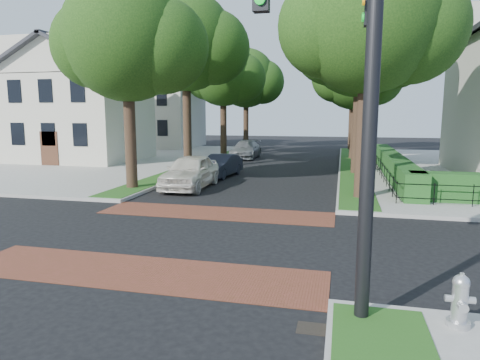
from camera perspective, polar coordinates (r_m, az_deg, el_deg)
name	(u,v)px	position (r m, az deg, el deg)	size (l,w,h in m)	color
ground	(187,236)	(13.64, -7.12, -7.42)	(120.00, 120.00, 0.00)	black
sidewalk_nw	(48,158)	(39.67, -24.18, 2.70)	(30.00, 30.00, 0.15)	gray
crosswalk_far	(216,213)	(16.57, -3.24, -4.41)	(9.00, 2.20, 0.01)	brown
crosswalk_near	(140,272)	(10.86, -13.17, -11.89)	(9.00, 2.20, 0.01)	brown
storm_drain	(315,329)	(8.19, 9.98, -18.96)	(0.65, 0.45, 0.01)	black
grass_strip_ne	(352,165)	(31.57, 14.71, 1.95)	(1.60, 29.80, 0.02)	#1F4C15
grass_strip_nw	(208,161)	(33.12, -4.32, 2.53)	(1.60, 29.80, 0.02)	#1F4C15
tree_right_near	(370,21)	(19.87, 16.94, 19.58)	(7.75, 6.67, 10.66)	black
tree_right_mid	(362,43)	(27.83, 15.99, 17.19)	(8.25, 7.09, 11.22)	black
tree_right_far	(357,74)	(36.61, 15.30, 13.43)	(7.25, 6.23, 9.74)	black
tree_right_back	(354,79)	(45.61, 14.98, 12.94)	(7.50, 6.45, 10.20)	black
tree_left_near	(131,40)	(22.18, -14.37, 17.57)	(7.50, 6.45, 10.20)	black
tree_left_mid	(189,43)	(29.61, -6.88, 17.63)	(8.00, 6.88, 11.48)	black
tree_left_far	(225,75)	(37.97, -2.03, 13.88)	(7.00, 6.02, 9.86)	black
tree_left_back	(247,79)	(46.72, 1.01, 13.31)	(7.75, 6.66, 10.44)	black
hedge_main_road	(393,164)	(27.59, 19.71, 1.99)	(1.00, 18.00, 1.20)	#1D4819
fence_main_road	(379,166)	(27.53, 18.04, 1.75)	(0.06, 18.00, 0.90)	black
house_left_near	(80,97)	(36.35, -20.56, 10.27)	(10.00, 9.00, 10.14)	beige
house_left_far	(155,102)	(48.62, -11.22, 10.17)	(10.00, 9.00, 10.14)	#BAB8A7
traffic_signal	(359,61)	(7.89, 15.62, 15.07)	(2.17, 2.00, 8.00)	black
parked_car_front	(190,172)	(22.03, -6.65, 1.13)	(2.03, 5.05, 1.72)	silver
parked_car_middle	(221,166)	(25.91, -2.60, 1.93)	(1.43, 4.11, 1.35)	black
parked_car_rear	(246,150)	(36.59, 0.77, 4.07)	(2.08, 5.11, 1.48)	slate
fire_hydrant	(460,301)	(8.54, 27.27, -14.17)	(0.50, 0.50, 0.97)	#B4B5B7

